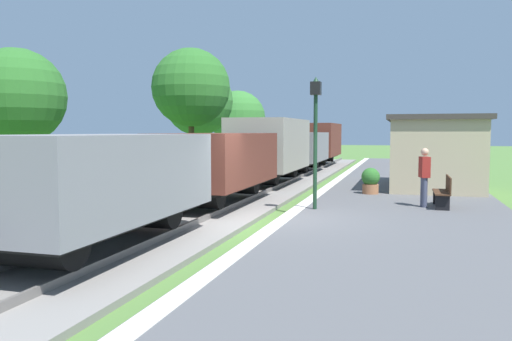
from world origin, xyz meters
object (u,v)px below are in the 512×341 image
(lamp_post_near, at_px, (316,118))
(tree_field_distant, at_px, (238,118))
(potted_planter, at_px, (371,180))
(bench_down_platform, at_px, (429,168))
(station_hut, at_px, (434,152))
(tree_trackside_far, at_px, (191,88))
(bench_near_hut, at_px, (444,191))
(person_waiting, at_px, (424,175))
(freight_train, at_px, (274,152))
(tree_trackside_mid, at_px, (17,97))
(tree_field_left, at_px, (199,101))

(lamp_post_near, relative_size, tree_field_distant, 0.66)
(potted_planter, xyz_separation_m, tree_field_distant, (-11.33, 19.54, 2.73))
(bench_down_platform, height_order, tree_field_distant, tree_field_distant)
(station_hut, distance_m, tree_trackside_far, 11.59)
(bench_down_platform, bearing_deg, bench_near_hut, -90.00)
(person_waiting, bearing_deg, freight_train, -63.03)
(tree_field_distant, bearing_deg, freight_train, -66.24)
(station_hut, distance_m, tree_field_distant, 21.62)
(tree_trackside_mid, xyz_separation_m, tree_field_distant, (0.55, 22.93, -0.19))
(station_hut, relative_size, potted_planter, 6.33)
(tree_field_left, bearing_deg, tree_trackside_mid, -93.98)
(tree_field_distant, bearing_deg, tree_trackside_far, -80.40)
(bench_near_hut, bearing_deg, lamp_post_near, -159.01)
(bench_near_hut, distance_m, potted_planter, 3.52)
(bench_down_platform, distance_m, potted_planter, 7.10)
(bench_down_platform, distance_m, tree_trackside_far, 11.87)
(bench_down_platform, relative_size, potted_planter, 1.64)
(lamp_post_near, bearing_deg, tree_field_distant, 113.05)
(bench_down_platform, distance_m, person_waiting, 9.54)
(potted_planter, relative_size, tree_trackside_far, 0.14)
(station_hut, distance_m, tree_field_left, 15.54)
(tree_trackside_far, bearing_deg, person_waiting, -35.48)
(station_hut, xyz_separation_m, bench_down_platform, (-0.01, 3.93, -0.93))
(tree_trackside_far, distance_m, tree_field_left, 6.31)
(bench_down_platform, bearing_deg, lamp_post_near, -108.04)
(bench_down_platform, height_order, person_waiting, person_waiting)
(potted_planter, bearing_deg, bench_down_platform, 71.65)
(bench_near_hut, distance_m, person_waiting, 0.72)
(station_hut, distance_m, tree_trackside_mid, 15.55)
(bench_near_hut, bearing_deg, potted_planter, 129.41)
(freight_train, distance_m, potted_planter, 6.22)
(person_waiting, distance_m, tree_field_left, 18.67)
(bench_near_hut, relative_size, person_waiting, 0.88)
(bench_down_platform, relative_size, tree_field_distant, 0.27)
(bench_near_hut, xyz_separation_m, lamp_post_near, (-3.52, -1.35, 2.08))
(bench_near_hut, bearing_deg, bench_down_platform, 90.00)
(bench_near_hut, xyz_separation_m, tree_trackside_far, (-11.06, 7.43, 3.81))
(lamp_post_near, bearing_deg, bench_down_platform, 71.96)
(bench_near_hut, height_order, potted_planter, potted_planter)
(station_hut, xyz_separation_m, lamp_post_near, (-3.52, -6.87, 1.15))
(station_hut, bearing_deg, potted_planter, -128.63)
(tree_trackside_mid, relative_size, tree_field_distant, 0.95)
(freight_train, xyz_separation_m, person_waiting, (6.24, -6.94, -0.34))
(tree_trackside_mid, xyz_separation_m, tree_trackside_far, (3.06, 8.10, 0.90))
(station_hut, xyz_separation_m, tree_field_left, (-13.14, 7.86, 2.61))
(tree_field_distant, bearing_deg, bench_down_platform, -43.35)
(bench_down_platform, relative_size, tree_field_left, 0.24)
(freight_train, xyz_separation_m, potted_planter, (4.56, -4.16, -0.80))
(person_waiting, relative_size, tree_field_distant, 0.31)
(lamp_post_near, height_order, tree_field_distant, tree_field_distant)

